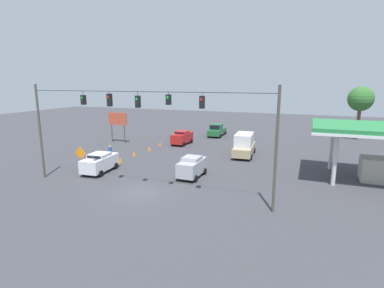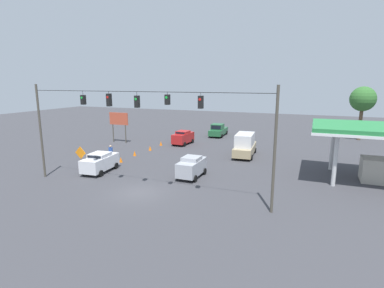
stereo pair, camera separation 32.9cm
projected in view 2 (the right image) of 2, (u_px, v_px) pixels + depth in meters
name	position (u px, v px, depth m)	size (l,w,h in m)	color
ground_plane	(139.00, 193.00, 24.71)	(140.00, 140.00, 0.00)	#3D3D42
overhead_signal_span	(138.00, 123.00, 23.77)	(21.54, 0.38, 8.79)	#4C473D
sedan_white_parked_shoulder	(100.00, 162.00, 30.31)	(2.44, 4.52, 1.95)	silver
box_truck_tan_oncoming_far	(245.00, 145.00, 36.76)	(2.73, 6.16, 2.82)	tan
sedan_red_withflow_far	(183.00, 137.00, 43.79)	(2.13, 4.19, 2.00)	red
sedan_silver_crossing_near	(192.00, 167.00, 28.58)	(1.96, 3.82, 2.02)	#A8AAB2
pickup_truck_green_withflow_deep	(218.00, 130.00, 50.64)	(2.46, 5.62, 2.12)	#236038
traffic_cone_nearest	(103.00, 167.00, 31.16)	(0.38, 0.38, 0.63)	orange
traffic_cone_second	(121.00, 160.00, 34.03)	(0.38, 0.38, 0.63)	orange
traffic_cone_third	(135.00, 153.00, 37.05)	(0.38, 0.38, 0.63)	orange
traffic_cone_fourth	(150.00, 148.00, 39.97)	(0.38, 0.38, 0.63)	orange
traffic_cone_fifth	(161.00, 143.00, 43.13)	(0.38, 0.38, 0.63)	orange
roadside_billboard	(119.00, 121.00, 44.82)	(3.21, 0.16, 4.52)	#4C473D
work_zone_sign	(81.00, 155.00, 29.18)	(1.27, 0.06, 2.84)	slate
pedestrian	(111.00, 153.00, 34.89)	(0.40, 0.28, 1.79)	#2D334C
tree_horizon_left	(363.00, 100.00, 46.19)	(3.81, 3.81, 8.34)	brown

